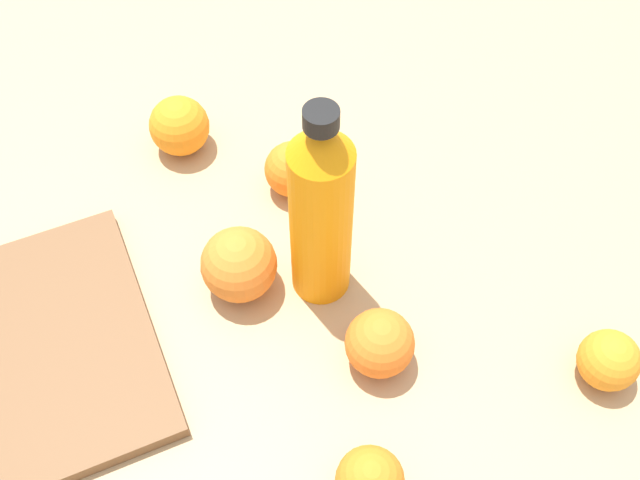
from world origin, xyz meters
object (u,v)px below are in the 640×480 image
(orange_1, at_px, (609,360))
(orange_5, at_px, (239,265))
(orange_4, at_px, (380,343))
(water_bottle, at_px, (320,213))
(cutting_board, at_px, (61,344))
(orange_3, at_px, (292,169))
(orange_0, at_px, (179,126))

(orange_1, relative_size, orange_5, 0.76)
(orange_1, distance_m, orange_4, 0.23)
(water_bottle, distance_m, orange_4, 0.15)
(water_bottle, distance_m, cutting_board, 0.31)
(orange_3, bearing_deg, orange_1, -170.23)
(orange_5, bearing_deg, water_bottle, -129.04)
(water_bottle, height_order, cutting_board, water_bottle)
(orange_3, height_order, orange_5, orange_5)
(orange_4, distance_m, orange_5, 0.17)
(water_bottle, relative_size, cutting_board, 0.92)
(water_bottle, height_order, orange_1, water_bottle)
(orange_0, relative_size, cutting_board, 0.26)
(water_bottle, bearing_deg, cutting_board, 173.12)
(water_bottle, relative_size, orange_4, 3.74)
(water_bottle, distance_m, orange_0, 0.28)
(orange_0, relative_size, orange_5, 0.89)
(water_bottle, xyz_separation_m, orange_4, (-0.11, 0.02, -0.09))
(orange_4, xyz_separation_m, cutting_board, (0.24, 0.24, -0.03))
(orange_5, height_order, cutting_board, orange_5)
(orange_0, height_order, orange_3, orange_0)
(water_bottle, height_order, orange_3, water_bottle)
(water_bottle, height_order, orange_4, water_bottle)
(water_bottle, bearing_deg, orange_3, 79.60)
(orange_1, height_order, orange_4, orange_4)
(orange_3, height_order, cutting_board, orange_3)
(cutting_board, bearing_deg, orange_3, -70.92)
(cutting_board, bearing_deg, orange_1, -116.29)
(orange_4, height_order, orange_5, orange_5)
(orange_0, relative_size, orange_4, 1.04)
(water_bottle, xyz_separation_m, cutting_board, (0.12, 0.26, -0.12))
(orange_0, distance_m, orange_4, 0.38)
(orange_3, bearing_deg, orange_0, 22.02)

